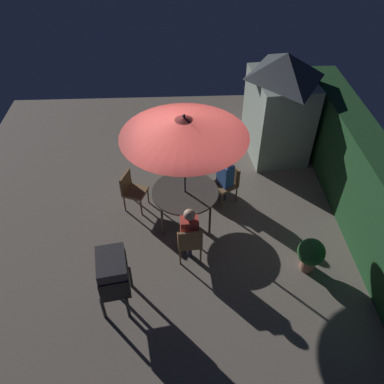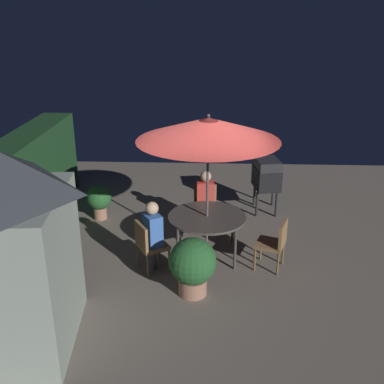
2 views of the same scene
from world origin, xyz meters
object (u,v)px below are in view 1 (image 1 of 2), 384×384
object	(u,v)px
garden_shed	(280,105)
patio_table	(185,193)
patio_umbrella	(184,127)
chair_near_shed	(190,241)
chair_toward_hedge	(132,189)
potted_plant_by_shed	(311,254)
person_in_red	(189,229)
bbq_grill	(113,273)
potted_plant_by_grill	(192,164)
person_in_blue	(225,173)
chair_far_side	(228,181)

from	to	relation	value
garden_shed	patio_table	distance (m)	3.51
patio_umbrella	chair_near_shed	world-z (taller)	patio_umbrella
chair_toward_hedge	potted_plant_by_shed	world-z (taller)	chair_toward_hedge
person_in_red	chair_near_shed	bearing A→B (deg)	2.48
patio_umbrella	bbq_grill	world-z (taller)	patio_umbrella
garden_shed	person_in_red	size ratio (longest dim) A/B	2.12
potted_plant_by_grill	garden_shed	bearing A→B (deg)	118.11
garden_shed	bbq_grill	world-z (taller)	garden_shed
patio_table	potted_plant_by_shed	distance (m)	2.77
bbq_grill	potted_plant_by_grill	distance (m)	3.65
patio_umbrella	person_in_blue	world-z (taller)	patio_umbrella
chair_near_shed	person_in_blue	size ratio (longest dim) A/B	0.71
potted_plant_by_grill	person_in_red	xyz separation A→B (m)	(2.32, -0.16, 0.26)
bbq_grill	person_in_blue	size ratio (longest dim) A/B	0.95
patio_table	bbq_grill	xyz separation A→B (m)	(2.07, -1.27, 0.12)
potted_plant_by_grill	person_in_red	size ratio (longest dim) A/B	0.75
patio_table	person_in_blue	bearing A→B (deg)	121.25
patio_table	chair_toward_hedge	size ratio (longest dim) A/B	1.55
bbq_grill	person_in_red	xyz separation A→B (m)	(-1.00, 1.32, -0.06)
garden_shed	patio_umbrella	world-z (taller)	garden_shed
garden_shed	chair_far_side	world-z (taller)	garden_shed
potted_plant_by_shed	person_in_red	distance (m)	2.34
patio_table	patio_umbrella	bearing A→B (deg)	91.19
garden_shed	person_in_blue	xyz separation A→B (m)	(1.90, -1.52, -0.58)
garden_shed	patio_table	size ratio (longest dim) A/B	1.91
garden_shed	potted_plant_by_shed	bearing A→B (deg)	-1.61
bbq_grill	chair_near_shed	world-z (taller)	bbq_grill
patio_table	person_in_red	xyz separation A→B (m)	(1.06, 0.05, 0.06)
potted_plant_by_shed	patio_umbrella	bearing A→B (deg)	-122.72
garden_shed	chair_near_shed	world-z (taller)	garden_shed
chair_far_side	potted_plant_by_shed	size ratio (longest dim) A/B	1.21
chair_near_shed	potted_plant_by_shed	size ratio (longest dim) A/B	1.21
person_in_red	person_in_blue	xyz separation A→B (m)	(-1.61, 0.86, 0.00)
patio_umbrella	chair_near_shed	xyz separation A→B (m)	(1.15, 0.05, -1.84)
chair_toward_hedge	potted_plant_by_shed	size ratio (longest dim) A/B	1.21
chair_far_side	potted_plant_by_grill	bearing A→B (deg)	-130.62
patio_umbrella	potted_plant_by_grill	bearing A→B (deg)	170.77
potted_plant_by_shed	person_in_red	xyz separation A→B (m)	(-0.43, -2.27, 0.35)
chair_far_side	person_in_blue	bearing A→B (deg)	-58.75
bbq_grill	person_in_blue	distance (m)	3.41
potted_plant_by_shed	person_in_blue	xyz separation A→B (m)	(-2.04, -1.41, 0.35)
bbq_grill	potted_plant_by_grill	size ratio (longest dim) A/B	1.26
chair_far_side	person_in_red	bearing A→B (deg)	-29.37
chair_far_side	potted_plant_by_grill	world-z (taller)	potted_plant_by_grill
potted_plant_by_grill	person_in_red	world-z (taller)	person_in_red
potted_plant_by_shed	person_in_blue	distance (m)	2.50
chair_near_shed	chair_toward_hedge	bearing A→B (deg)	-142.36
patio_table	patio_umbrella	world-z (taller)	patio_umbrella
chair_toward_hedge	person_in_red	world-z (taller)	person_in_red
chair_far_side	patio_table	bearing A→B (deg)	-58.75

